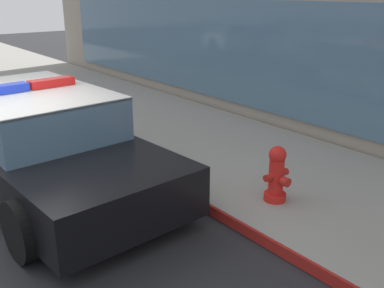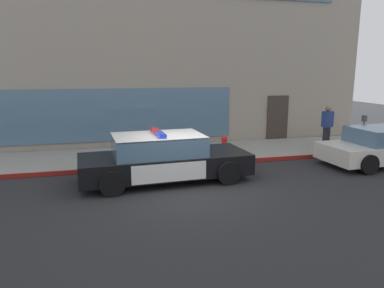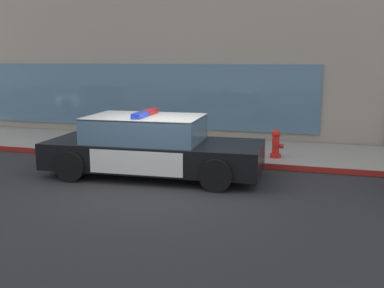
{
  "view_description": "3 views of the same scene",
  "coord_description": "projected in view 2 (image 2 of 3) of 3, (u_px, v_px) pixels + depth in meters",
  "views": [
    {
      "loc": [
        5.5,
        -1.27,
        2.71
      ],
      "look_at": [
        0.95,
        2.3,
        0.68
      ],
      "focal_mm": 41.79,
      "sensor_mm": 36.0,
      "label": 1
    },
    {
      "loc": [
        -2.21,
        -9.43,
        3.2
      ],
      "look_at": [
        0.48,
        1.12,
        0.97
      ],
      "focal_mm": 33.63,
      "sensor_mm": 36.0,
      "label": 2
    },
    {
      "loc": [
        3.27,
        -8.63,
        2.64
      ],
      "look_at": [
        0.11,
        1.9,
        0.55
      ],
      "focal_mm": 41.6,
      "sensor_mm": 36.0,
      "label": 3
    }
  ],
  "objects": [
    {
      "name": "curb_red_paint",
      "position": [
        172.0,
        166.0,
        12.01
      ],
      "size": [
        28.8,
        0.04,
        0.14
      ],
      "primitive_type": "cube",
      "color": "maroon",
      "rests_on": "ground"
    },
    {
      "name": "sidewalk",
      "position": [
        163.0,
        155.0,
        13.52
      ],
      "size": [
        48.0,
        3.15,
        0.15
      ],
      "primitive_type": "cube",
      "color": "gray",
      "rests_on": "ground"
    },
    {
      "name": "police_cruiser",
      "position": [
        163.0,
        158.0,
        10.53
      ],
      "size": [
        5.02,
        2.31,
        1.49
      ],
      "rotation": [
        0.0,
        0.0,
        0.06
      ],
      "color": "black",
      "rests_on": "ground"
    },
    {
      "name": "parking_meter",
      "position": [
        364.0,
        126.0,
        14.06
      ],
      "size": [
        0.12,
        0.18,
        1.34
      ],
      "color": "slate",
      "rests_on": "sidewalk"
    },
    {
      "name": "pedestrian_on_sidewalk",
      "position": [
        327.0,
        127.0,
        14.25
      ],
      "size": [
        0.44,
        0.33,
        1.71
      ],
      "rotation": [
        0.0,
        0.0,
        1.75
      ],
      "color": "#23232D",
      "rests_on": "sidewalk"
    },
    {
      "name": "storefront_building",
      "position": [
        132.0,
        44.0,
        19.52
      ],
      "size": [
        19.46,
        11.59,
        9.24
      ],
      "color": "gray",
      "rests_on": "ground"
    },
    {
      "name": "fire_hydrant",
      "position": [
        224.0,
        146.0,
        13.13
      ],
      "size": [
        0.34,
        0.39,
        0.73
      ],
      "color": "red",
      "rests_on": "sidewalk"
    },
    {
      "name": "ground",
      "position": [
        185.0,
        186.0,
        10.13
      ],
      "size": [
        48.0,
        48.0,
        0.0
      ],
      "primitive_type": "plane",
      "color": "#262628"
    }
  ]
}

